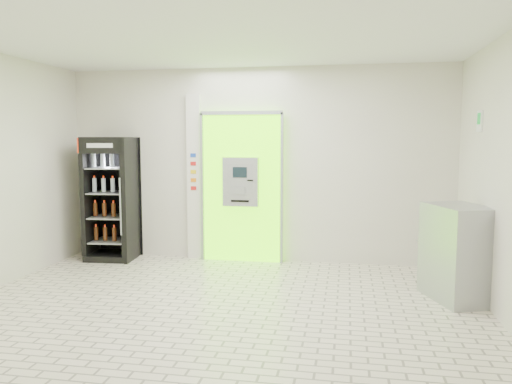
# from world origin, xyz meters

# --- Properties ---
(ground) EXTENTS (6.00, 6.00, 0.00)m
(ground) POSITION_xyz_m (0.00, 0.00, 0.00)
(ground) COLOR beige
(ground) RESTS_ON ground
(room_shell) EXTENTS (6.00, 6.00, 6.00)m
(room_shell) POSITION_xyz_m (0.00, 0.00, 1.84)
(room_shell) COLOR silver
(room_shell) RESTS_ON ground
(atm_assembly) EXTENTS (1.30, 0.24, 2.33)m
(atm_assembly) POSITION_xyz_m (-0.20, 2.41, 1.17)
(atm_assembly) COLOR #61EE00
(atm_assembly) RESTS_ON ground
(pillar) EXTENTS (0.22, 0.11, 2.60)m
(pillar) POSITION_xyz_m (-0.98, 2.45, 1.30)
(pillar) COLOR silver
(pillar) RESTS_ON ground
(beverage_cooler) EXTENTS (0.78, 0.72, 1.93)m
(beverage_cooler) POSITION_xyz_m (-2.26, 2.18, 0.93)
(beverage_cooler) COLOR black
(beverage_cooler) RESTS_ON ground
(steel_cabinet) EXTENTS (0.84, 0.99, 1.13)m
(steel_cabinet) POSITION_xyz_m (2.71, 0.96, 0.56)
(steel_cabinet) COLOR #999BA0
(steel_cabinet) RESTS_ON ground
(exit_sign) EXTENTS (0.02, 0.22, 0.26)m
(exit_sign) POSITION_xyz_m (2.99, 1.40, 2.12)
(exit_sign) COLOR white
(exit_sign) RESTS_ON room_shell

